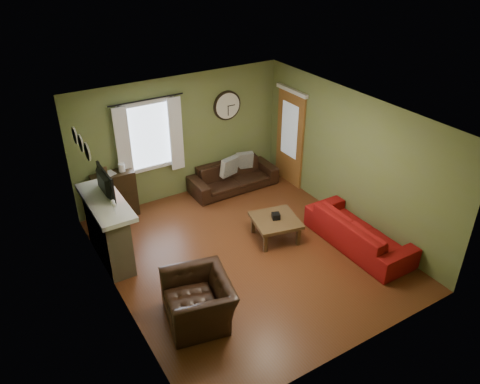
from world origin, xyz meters
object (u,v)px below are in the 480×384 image
bookshelf (115,195)px  sofa_red (359,231)px  coffee_table (275,229)px  sofa_brown (233,177)px  armchair (199,300)px

bookshelf → sofa_red: size_ratio=0.45×
sofa_red → coffee_table: (-1.16, 0.97, -0.09)m
sofa_brown → armchair: 4.01m
armchair → bookshelf: bearing=-166.1°
bookshelf → sofa_red: 4.73m
armchair → sofa_brown: bearing=153.9°
sofa_brown → armchair: (-2.46, -3.17, 0.06)m
armchair → coffee_table: armchair is taller
bookshelf → armchair: (0.12, -3.37, -0.14)m
sofa_brown → coffee_table: bearing=-98.6°
coffee_table → sofa_brown: bearing=81.4°
sofa_brown → bookshelf: bearing=175.4°
sofa_brown → coffee_table: 2.10m
sofa_brown → coffee_table: (-0.31, -2.07, -0.07)m
armchair → coffee_table: bearing=128.8°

